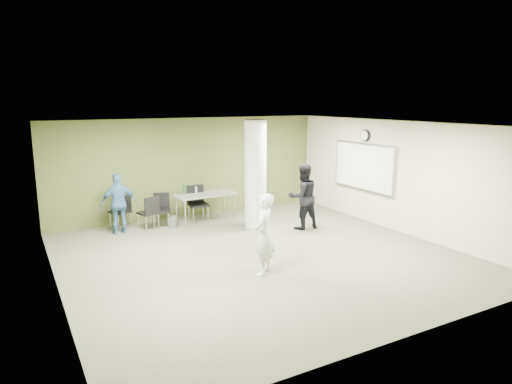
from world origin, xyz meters
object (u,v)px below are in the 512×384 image
man_blue (119,204)px  folding_table (205,195)px  chair_back_left (122,209)px  woman_white (264,234)px  man_black (303,197)px

man_blue → folding_table: bearing=-179.5°
chair_back_left → woman_white: bearing=89.5°
folding_table → woman_white: 4.14m
chair_back_left → man_black: (4.11, -2.27, 0.33)m
folding_table → chair_back_left: 2.21m
folding_table → woman_white: size_ratio=1.07×
man_black → chair_back_left: bearing=-24.9°
woman_white → man_blue: size_ratio=1.04×
chair_back_left → man_blue: size_ratio=0.59×
folding_table → man_black: size_ratio=1.00×
folding_table → chair_back_left: (-2.16, 0.40, -0.21)m
folding_table → man_black: bearing=-48.0°
woman_white → man_black: (2.45, 2.24, 0.06)m
woman_white → man_black: 3.33m
chair_back_left → man_blue: man_blue is taller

